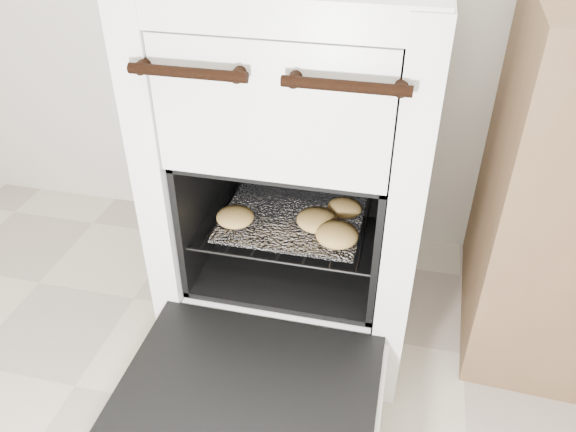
# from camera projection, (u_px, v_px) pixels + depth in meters

# --- Properties ---
(stove) EXTENTS (0.63, 0.70, 0.97)m
(stove) POSITION_uv_depth(u_px,v_px,m) (301.00, 168.00, 1.48)
(stove) COLOR silver
(stove) RESTS_ON ground
(oven_door) EXTENTS (0.57, 0.44, 0.04)m
(oven_door) POSITION_uv_depth(u_px,v_px,m) (248.00, 393.00, 1.20)
(oven_door) COLOR black
(oven_door) RESTS_ON stove
(oven_rack) EXTENTS (0.46, 0.44, 0.01)m
(oven_rack) POSITION_uv_depth(u_px,v_px,m) (295.00, 213.00, 1.48)
(oven_rack) COLOR black
(oven_rack) RESTS_ON stove
(foil_sheet) EXTENTS (0.36, 0.32, 0.01)m
(foil_sheet) POSITION_uv_depth(u_px,v_px,m) (293.00, 216.00, 1.46)
(foil_sheet) COLOR white
(foil_sheet) RESTS_ON oven_rack
(baked_rolls) EXTENTS (0.39, 0.25, 0.05)m
(baked_rolls) POSITION_uv_depth(u_px,v_px,m) (311.00, 221.00, 1.40)
(baked_rolls) COLOR tan
(baked_rolls) RESTS_ON foil_sheet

